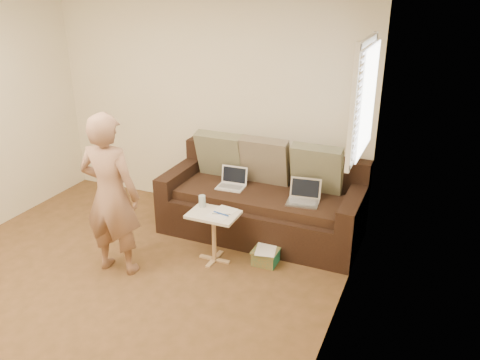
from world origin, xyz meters
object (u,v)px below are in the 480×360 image
Objects in this scene: laptop_silver at (302,204)px; striped_box at (266,256)px; drinking_glass at (202,201)px; side_table at (214,237)px; person at (111,195)px; sofa at (262,199)px; laptop_white at (231,188)px.

laptop_silver reaches higher than striped_box.
drinking_glass reaches higher than striped_box.
striped_box is at bearing 17.37° from side_table.
laptop_silver is 2.73× the size of drinking_glass.
drinking_glass is (0.64, 0.61, -0.21)m from person.
drinking_glass is at bearing -122.29° from sofa.
person is (-1.55, -1.12, 0.29)m from laptop_silver.
striped_box is (0.62, -0.52, -0.44)m from laptop_white.
sofa is 8.59× the size of striped_box.
laptop_white reaches higher than striped_box.
sofa reaches higher than side_table.
drinking_glass is (-0.91, -0.51, 0.08)m from laptop_silver.
laptop_silver is 1.94m from person.
sofa is 0.53m from laptop_silver.
person reaches higher than drinking_glass.
drinking_glass is at bearing -174.50° from striped_box.
laptop_white is (-0.85, 0.07, 0.00)m from laptop_silver.
drinking_glass is 0.86m from striped_box.
laptop_white is 2.52× the size of drinking_glass.
laptop_silver and laptop_white have the same top height.
person is at bearing -151.11° from laptop_silver.
striped_box is at bearing -124.58° from laptop_silver.
laptop_silver is 1.08× the size of laptop_white.
laptop_silver is at bearing -8.17° from laptop_white.
person reaches higher than laptop_white.
person reaches higher than sofa.
side_table is 0.38m from drinking_glass.
striped_box is at bearing 5.50° from drinking_glass.
striped_box is (0.51, 0.16, -0.19)m from side_table.
sofa is 0.37m from laptop_white.
person reaches higher than side_table.
laptop_silver reaches higher than side_table.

